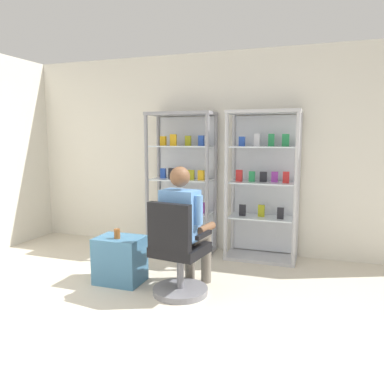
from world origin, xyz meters
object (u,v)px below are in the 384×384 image
(display_cabinet_right, at_px, (263,185))
(office_chair, at_px, (178,257))
(seated_shopkeeper, at_px, (185,223))
(tea_glass, at_px, (117,234))
(display_cabinet_left, at_px, (183,182))
(storage_crate, at_px, (120,260))

(display_cabinet_right, relative_size, office_chair, 1.98)
(seated_shopkeeper, distance_m, tea_glass, 0.76)
(display_cabinet_left, relative_size, storage_crate, 3.78)
(office_chair, height_order, seated_shopkeeper, seated_shopkeeper)
(display_cabinet_left, height_order, tea_glass, display_cabinet_left)
(storage_crate, relative_size, tea_glass, 4.86)
(display_cabinet_right, bearing_deg, tea_glass, -132.73)
(office_chair, xyz_separation_m, storage_crate, (-0.72, 0.13, -0.14))
(display_cabinet_left, distance_m, seated_shopkeeper, 1.46)
(display_cabinet_right, xyz_separation_m, seated_shopkeeper, (-0.58, -1.34, -0.25))
(office_chair, relative_size, seated_shopkeeper, 0.74)
(display_cabinet_left, xyz_separation_m, office_chair, (0.50, -1.50, -0.57))
(storage_crate, height_order, tea_glass, tea_glass)
(seated_shopkeeper, bearing_deg, display_cabinet_right, 66.73)
(display_cabinet_left, xyz_separation_m, seated_shopkeeper, (0.52, -1.34, -0.25))
(display_cabinet_left, relative_size, office_chair, 1.98)
(display_cabinet_right, distance_m, office_chair, 1.72)
(office_chair, bearing_deg, display_cabinet_left, 108.45)
(display_cabinet_right, relative_size, storage_crate, 3.78)
(storage_crate, bearing_deg, office_chair, -9.97)
(display_cabinet_right, distance_m, tea_glass, 1.98)
(office_chair, height_order, storage_crate, office_chair)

